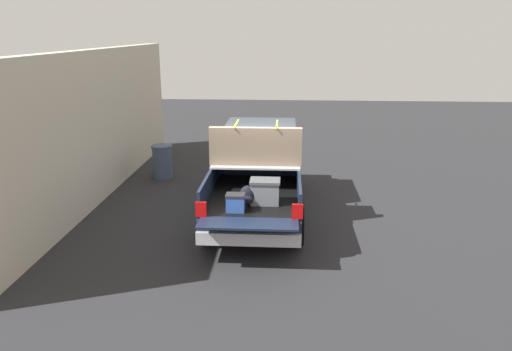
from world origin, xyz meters
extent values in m
plane|color=#262628|center=(0.00, 0.00, 0.00)|extent=(40.00, 40.00, 0.00)
cube|color=#162138|center=(0.00, 0.00, 0.63)|extent=(5.50, 1.92, 0.44)
cube|color=black|center=(-1.20, 0.00, 0.87)|extent=(2.80, 1.80, 0.04)
cube|color=#162138|center=(-1.20, 0.93, 1.10)|extent=(2.80, 0.06, 0.50)
cube|color=#162138|center=(-1.20, -0.93, 1.10)|extent=(2.80, 0.06, 0.50)
cube|color=#162138|center=(0.17, 0.00, 1.10)|extent=(0.06, 1.80, 0.50)
cube|color=#162138|center=(-2.88, 0.00, 0.87)|extent=(0.55, 1.80, 0.04)
cube|color=#B2B2B7|center=(-0.43, 0.00, 1.37)|extent=(1.25, 1.92, 0.04)
cube|color=#162138|center=(1.35, 0.00, 1.10)|extent=(2.30, 1.92, 0.50)
cube|color=#2D3842|center=(1.25, 0.00, 1.63)|extent=(1.94, 1.76, 0.56)
cube|color=#162138|center=(2.70, 0.00, 1.04)|extent=(0.40, 1.82, 0.38)
cube|color=#B2B2B7|center=(-2.72, 0.00, 0.53)|extent=(0.24, 1.92, 0.24)
cube|color=red|center=(-2.62, 0.88, 1.03)|extent=(0.06, 0.20, 0.28)
cube|color=red|center=(-2.62, -0.88, 1.03)|extent=(0.06, 0.20, 0.28)
cylinder|color=black|center=(1.75, 0.88, 0.43)|extent=(0.87, 0.30, 0.87)
cylinder|color=black|center=(1.75, -0.88, 0.43)|extent=(0.87, 0.30, 0.87)
cylinder|color=black|center=(-1.75, 0.88, 0.43)|extent=(0.87, 0.30, 0.87)
cylinder|color=black|center=(-1.75, -0.88, 0.43)|extent=(0.87, 0.30, 0.87)
cube|color=slate|center=(-1.81, -0.26, 1.11)|extent=(0.40, 0.55, 0.44)
cube|color=#505359|center=(-1.81, -0.26, 1.35)|extent=(0.44, 0.59, 0.05)
ellipsoid|color=black|center=(-1.95, 0.07, 1.09)|extent=(0.20, 0.32, 0.40)
ellipsoid|color=black|center=(-2.06, 0.07, 1.03)|extent=(0.09, 0.23, 0.18)
cube|color=#3359B2|center=(-2.30, 0.28, 1.04)|extent=(0.26, 0.34, 0.30)
cube|color=#262628|center=(-2.30, 0.28, 1.21)|extent=(0.28, 0.36, 0.04)
cube|color=#84705B|center=(-0.43, 0.00, 1.60)|extent=(0.88, 1.97, 0.42)
cube|color=#84705B|center=(-0.78, 0.00, 2.01)|extent=(0.16, 1.97, 0.40)
cube|color=#84705B|center=(-0.38, 0.89, 1.92)|extent=(0.64, 0.20, 0.22)
cube|color=#84705B|center=(-0.38, -0.89, 1.92)|extent=(0.64, 0.20, 0.22)
cube|color=yellow|center=(-0.43, 0.44, 2.22)|extent=(0.98, 0.03, 0.02)
cube|color=yellow|center=(-0.43, -0.44, 2.22)|extent=(0.98, 0.03, 0.02)
cube|color=beige|center=(1.20, 4.17, 1.87)|extent=(11.72, 0.36, 3.74)
cylinder|color=#3F4C66|center=(2.73, 2.96, 0.45)|extent=(0.56, 0.56, 0.90)
cylinder|color=#3F4C66|center=(2.73, 2.96, 0.94)|extent=(0.60, 0.60, 0.08)
camera|label=1|loc=(-11.01, -0.66, 4.17)|focal=34.59mm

